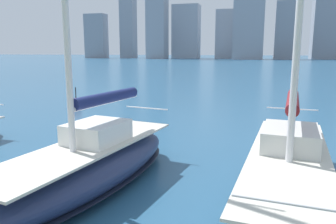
# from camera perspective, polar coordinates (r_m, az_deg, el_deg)

# --- Properties ---
(city_skyline) EXTENTS (169.13, 22.98, 52.85)m
(city_skyline) POSITION_cam_1_polar(r_m,az_deg,el_deg) (162.58, 16.67, 15.07)
(city_skyline) COLOR #9FA4AE
(city_skyline) RESTS_ON ground
(sailboat_maroon) EXTENTS (3.13, 8.89, 10.00)m
(sailboat_maroon) POSITION_cam_1_polar(r_m,az_deg,el_deg) (8.99, 20.14, -9.92)
(sailboat_maroon) COLOR silver
(sailboat_maroon) RESTS_ON ground
(sailboat_navy) EXTENTS (3.41, 7.75, 10.53)m
(sailboat_navy) POSITION_cam_1_polar(r_m,az_deg,el_deg) (9.27, -13.64, -8.74)
(sailboat_navy) COLOR navy
(sailboat_navy) RESTS_ON ground
(channel_buoy) EXTENTS (0.70, 0.70, 1.40)m
(channel_buoy) POSITION_cam_1_polar(r_m,az_deg,el_deg) (22.46, -15.69, 1.51)
(channel_buoy) COLOR red
(channel_buoy) RESTS_ON ground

